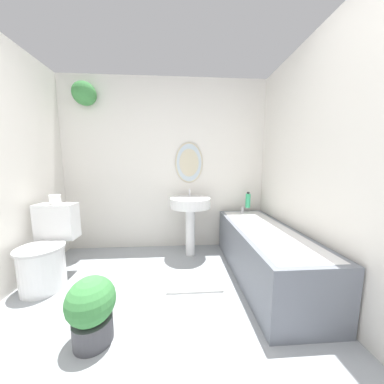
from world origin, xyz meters
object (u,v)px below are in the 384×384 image
Objects in this scene: shampoo_bottle at (248,200)px; toilet_paper_roll at (55,199)px; pedestal_sink at (190,209)px; bathtub at (263,251)px; toilet at (47,252)px; potted_plant at (92,308)px.

toilet_paper_roll reaches higher than shampoo_bottle.
pedestal_sink is 1.01m from bathtub.
toilet is 0.48× the size of bathtub.
pedestal_sink is 1.53m from toilet_paper_roll.
pedestal_sink is 1.51m from potted_plant.
toilet is at bearing 136.03° from potted_plant.
toilet_paper_roll is (-2.24, 0.21, 0.56)m from bathtub.
bathtub is at bearing -36.62° from pedestal_sink.
potted_plant is (0.74, -0.71, -0.09)m from toilet.
shampoo_bottle is (0.06, 0.69, 0.44)m from bathtub.
bathtub is at bearing -95.13° from shampoo_bottle.
toilet is 2.24m from bathtub.
toilet_paper_roll is at bearing 129.07° from potted_plant.
toilet_paper_roll reaches higher than toilet.
pedestal_sink is 8.02× the size of toilet_paper_roll.
bathtub is at bearing -0.40° from toilet.
pedestal_sink reaches higher than bathtub.
potted_plant is at bearing -138.43° from shampoo_bottle.
potted_plant is at bearing -155.04° from bathtub.
toilet_paper_roll is at bearing -168.38° from shampoo_bottle.
pedestal_sink reaches higher than toilet.
shampoo_bottle reaches higher than potted_plant.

